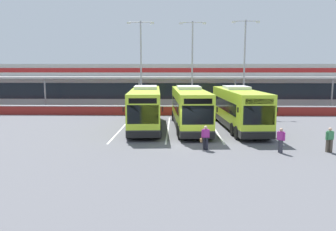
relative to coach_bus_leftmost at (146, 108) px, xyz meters
name	(u,v)px	position (x,y,z in m)	size (l,w,h in m)	color
ground_plane	(195,143)	(4.17, -6.31, -1.79)	(200.00, 200.00, 0.00)	#56565B
terminal_building	(185,84)	(4.17, 20.60, 1.23)	(70.00, 13.00, 6.00)	silver
red_barrier_wall	(188,110)	(4.17, 8.19, -1.23)	(60.00, 0.40, 1.10)	maroon
coach_bus_leftmost	(146,108)	(0.00, 0.00, 0.00)	(3.52, 12.28, 3.78)	#B7DB2D
coach_bus_left_centre	(190,109)	(4.00, -0.21, 0.00)	(3.52, 12.28, 3.78)	#B7DB2D
coach_bus_centre	(238,109)	(8.39, -0.19, 0.00)	(3.52, 12.28, 3.78)	#B7DB2D
bay_stripe_far_west	(122,128)	(-2.13, -0.31, -1.78)	(0.14, 13.00, 0.01)	silver
bay_stripe_west	(168,128)	(2.07, -0.31, -1.78)	(0.14, 13.00, 0.01)	silver
bay_stripe_mid_west	(214,128)	(6.27, -0.31, -1.78)	(0.14, 13.00, 0.01)	silver
bay_stripe_centre	(261,129)	(10.47, -0.31, -1.78)	(0.14, 13.00, 0.01)	silver
pedestrian_with_handbag	(205,137)	(4.75, -8.21, -0.93)	(0.63, 0.30, 1.62)	black
pedestrian_in_dark_coat	(330,139)	(12.73, -8.67, -0.91)	(0.54, 0.29, 1.62)	#4C4238
pedestrian_near_bin	(281,139)	(9.53, -8.92, -0.91)	(0.44, 0.45, 1.62)	#33333D
lamp_post_west	(141,61)	(-1.50, 10.50, 4.50)	(3.24, 0.28, 11.00)	#9E9EA3
lamp_post_centre	(192,61)	(4.72, 10.85, 4.50)	(3.24, 0.28, 11.00)	#9E9EA3
lamp_post_east	(244,61)	(10.84, 9.92, 4.50)	(3.24, 0.28, 11.00)	#9E9EA3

